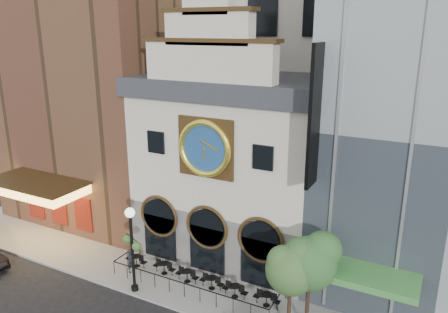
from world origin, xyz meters
name	(u,v)px	position (x,y,z in m)	size (l,w,h in m)	color
ground	(173,310)	(0.00, 0.00, 0.00)	(120.00, 120.00, 0.00)	black
sidewalk	(196,287)	(0.00, 2.50, 0.07)	(44.00, 5.00, 0.15)	gray
clock_building	(235,161)	(0.00, 7.82, 6.69)	(12.60, 8.78, 18.65)	#605E5B
theater_building	(104,62)	(-13.00, 9.96, 12.60)	(14.00, 15.60, 25.00)	brown
cafe_railing	(196,279)	(0.00, 2.50, 0.60)	(10.60, 2.60, 0.90)	black
bistro_0	(136,260)	(-4.65, 2.61, 0.61)	(1.58, 0.68, 0.90)	black
bistro_1	(164,267)	(-2.51, 2.72, 0.61)	(1.58, 0.68, 0.90)	black
bistro_2	(187,275)	(-0.71, 2.62, 0.61)	(1.58, 0.68, 0.90)	black
bistro_3	(212,282)	(1.00, 2.68, 0.61)	(1.58, 0.68, 0.90)	black
bistro_4	(235,290)	(2.62, 2.56, 0.61)	(1.58, 0.68, 0.90)	black
bistro_5	(267,299)	(4.58, 2.64, 0.61)	(1.58, 0.68, 0.90)	black
pedestrian	(131,261)	(-4.53, 1.94, 0.92)	(0.56, 0.37, 1.55)	black
lamppost	(132,240)	(-3.02, 0.40, 3.45)	(1.61, 1.00, 5.33)	black
tree_left	(292,266)	(6.41, 1.28, 3.90)	(2.66, 2.56, 5.12)	#382619
tree_right	(311,259)	(7.18, 1.89, 4.19)	(2.86, 2.75, 5.50)	#382619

